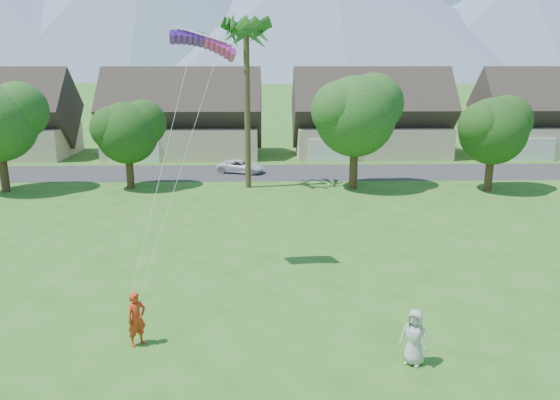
{
  "coord_description": "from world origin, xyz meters",
  "views": [
    {
      "loc": [
        -0.53,
        -12.43,
        9.66
      ],
      "look_at": [
        0.0,
        10.0,
        3.8
      ],
      "focal_mm": 35.0,
      "sensor_mm": 36.0,
      "label": 1
    }
  ],
  "objects_px": {
    "watcher": "(414,337)",
    "parked_car": "(241,166)",
    "kite_flyer": "(137,319)",
    "parafoil_kite": "(204,41)"
  },
  "relations": [
    {
      "from": "watcher",
      "to": "parked_car",
      "type": "height_order",
      "value": "watcher"
    },
    {
      "from": "kite_flyer",
      "to": "parked_car",
      "type": "relative_size",
      "value": 0.48
    },
    {
      "from": "kite_flyer",
      "to": "parafoil_kite",
      "type": "xyz_separation_m",
      "value": [
        1.86,
        7.1,
        9.38
      ]
    },
    {
      "from": "kite_flyer",
      "to": "parked_car",
      "type": "distance_m",
      "value": 29.32
    },
    {
      "from": "kite_flyer",
      "to": "parked_car",
      "type": "xyz_separation_m",
      "value": [
        2.23,
        29.23,
        -0.41
      ]
    },
    {
      "from": "watcher",
      "to": "parafoil_kite",
      "type": "bearing_deg",
      "value": 163.33
    },
    {
      "from": "kite_flyer",
      "to": "watcher",
      "type": "distance_m",
      "value": 9.35
    },
    {
      "from": "parked_car",
      "to": "parafoil_kite",
      "type": "height_order",
      "value": "parafoil_kite"
    },
    {
      "from": "parafoil_kite",
      "to": "watcher",
      "type": "bearing_deg",
      "value": -53.58
    },
    {
      "from": "watcher",
      "to": "parked_car",
      "type": "distance_m",
      "value": 31.46
    }
  ]
}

